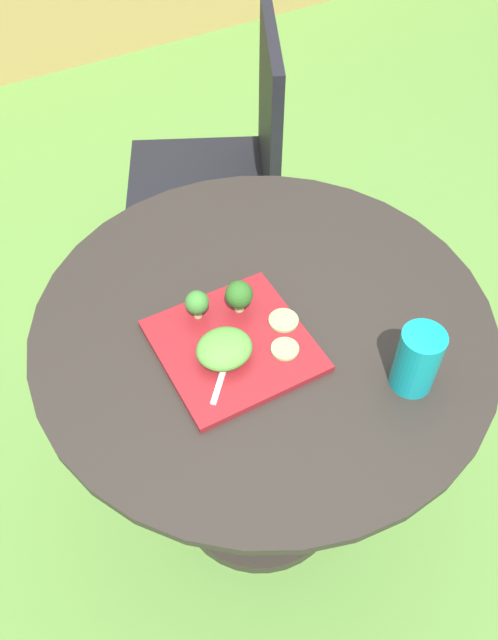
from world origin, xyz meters
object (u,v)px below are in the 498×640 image
object	(u,v)px
patio_chair	(231,159)
fork	(227,360)
drinking_glass	(416,362)
salad_plate	(234,346)

from	to	relation	value
patio_chair	fork	xyz separation A→B (m)	(-0.42, -0.80, 0.23)
drinking_glass	salad_plate	bearing A→B (deg)	137.71
drinking_glass	fork	xyz separation A→B (m)	(-0.26, 0.18, -0.04)
drinking_glass	fork	world-z (taller)	drinking_glass
patio_chair	fork	distance (m)	0.93
fork	patio_chair	bearing A→B (deg)	62.03
salad_plate	fork	xyz separation A→B (m)	(-0.03, -0.03, 0.01)
patio_chair	drinking_glass	distance (m)	1.03
salad_plate	drinking_glass	xyz separation A→B (m)	(0.23, -0.21, 0.05)
patio_chair	salad_plate	distance (m)	0.89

